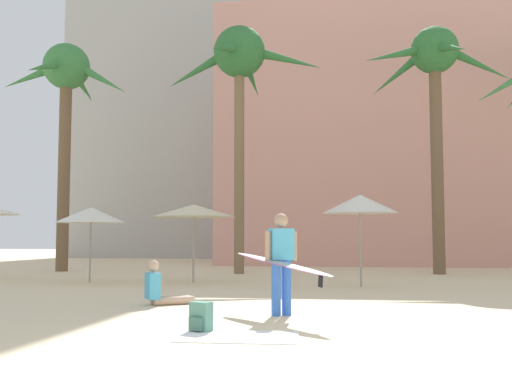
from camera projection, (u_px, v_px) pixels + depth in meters
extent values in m
plane|color=beige|center=(270.00, 372.00, 5.98)|extent=(120.00, 120.00, 0.00)
cube|color=#DB9989|center=(444.00, 140.00, 31.40)|extent=(22.63, 8.38, 12.73)
cylinder|color=brown|center=(239.00, 161.00, 22.60)|extent=(0.38, 0.38, 8.35)
sphere|color=#2D6B33|center=(239.00, 52.00, 22.92)|extent=(1.95, 1.95, 1.95)
cone|color=#2D6B33|center=(287.00, 60.00, 22.63)|extent=(2.72, 0.43, 1.16)
cone|color=#2D6B33|center=(251.00, 77.00, 24.57)|extent=(0.69, 2.71, 1.39)
cone|color=#2D6B33|center=(197.00, 70.00, 23.38)|extent=(2.67, 0.84, 1.54)
cone|color=#2D6B33|center=(224.00, 48.00, 21.17)|extent=(0.77, 2.75, 1.22)
cylinder|color=brown|center=(437.00, 161.00, 22.30)|extent=(0.45, 0.45, 8.32)
sphere|color=#2D6B33|center=(434.00, 50.00, 22.62)|extent=(1.76, 1.76, 1.76)
cone|color=#2D6B33|center=(478.00, 64.00, 22.37)|extent=(2.43, 0.42, 1.55)
cone|color=#2D6B33|center=(437.00, 75.00, 24.08)|extent=(0.86, 2.50, 1.42)
cone|color=#2D6B33|center=(397.00, 74.00, 23.57)|extent=(2.22, 1.61, 1.62)
cone|color=#2D6B33|center=(395.00, 55.00, 22.11)|extent=(2.48, 1.43, 1.04)
cone|color=#2D6B33|center=(451.00, 48.00, 20.95)|extent=(0.88, 2.55, 1.23)
cylinder|color=brown|center=(64.00, 168.00, 24.24)|extent=(0.48, 0.48, 8.26)
sphere|color=#387A3D|center=(67.00, 66.00, 24.55)|extent=(1.86, 1.86, 1.86)
cone|color=#387A3D|center=(101.00, 79.00, 24.21)|extent=(2.35, 0.53, 1.56)
cone|color=#387A3D|center=(82.00, 86.00, 26.13)|extent=(0.47, 2.45, 1.20)
cone|color=#387A3D|center=(29.00, 77.00, 24.82)|extent=(2.47, 0.50, 1.14)
cone|color=#387A3D|center=(45.00, 67.00, 22.96)|extent=(0.56, 2.44, 1.30)
cylinder|color=gray|center=(361.00, 240.00, 16.41)|extent=(0.06, 0.06, 2.50)
cone|color=white|center=(360.00, 204.00, 16.48)|extent=(2.07, 2.07, 0.51)
cylinder|color=gray|center=(90.00, 245.00, 17.93)|extent=(0.06, 0.06, 2.23)
cone|color=white|center=(91.00, 215.00, 18.00)|extent=(2.09, 2.09, 0.46)
cylinder|color=gray|center=(194.00, 243.00, 17.86)|extent=(0.06, 0.06, 2.31)
cone|color=beige|center=(194.00, 211.00, 17.93)|extent=(2.48, 2.48, 0.37)
cube|color=white|center=(238.00, 337.00, 8.07)|extent=(1.62, 1.09, 0.01)
cube|color=slate|center=(201.00, 317.00, 8.54)|extent=(0.35, 0.29, 0.42)
cube|color=#406C5C|center=(196.00, 324.00, 8.43)|extent=(0.22, 0.14, 0.18)
cylinder|color=blue|center=(276.00, 288.00, 10.30)|extent=(0.22, 0.22, 0.95)
cylinder|color=blue|center=(287.00, 287.00, 10.38)|extent=(0.22, 0.22, 0.95)
cube|color=#4CB2DB|center=(281.00, 244.00, 10.39)|extent=(0.46, 0.40, 0.54)
sphere|color=tan|center=(281.00, 220.00, 10.42)|extent=(0.33, 0.33, 0.24)
cylinder|color=tan|center=(268.00, 246.00, 10.29)|extent=(0.14, 0.14, 0.51)
cylinder|color=tan|center=(294.00, 246.00, 10.49)|extent=(0.14, 0.14, 0.51)
ellipsoid|color=#B2B2B7|center=(279.00, 263.00, 10.07)|extent=(2.06, 2.55, 0.33)
ellipsoid|color=#9C1265|center=(279.00, 263.00, 10.07)|extent=(2.08, 2.57, 0.30)
cube|color=black|center=(321.00, 281.00, 9.03)|extent=(0.08, 0.10, 0.19)
cylinder|color=#D1A889|center=(171.00, 300.00, 12.15)|extent=(0.76, 0.57, 0.16)
cylinder|color=#D1A889|center=(174.00, 301.00, 11.97)|extent=(0.76, 0.57, 0.16)
cube|color=#4CB2DB|center=(153.00, 286.00, 11.91)|extent=(0.40, 0.46, 0.51)
sphere|color=#D1A889|center=(153.00, 266.00, 11.94)|extent=(0.33, 0.33, 0.24)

